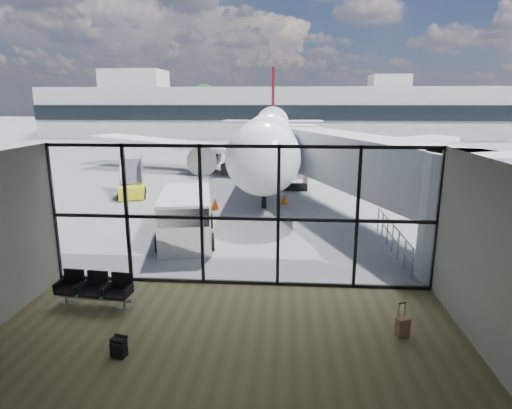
# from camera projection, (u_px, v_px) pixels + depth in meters

# --- Properties ---
(ground) EXTENTS (220.00, 220.00, 0.00)m
(ground) POSITION_uv_depth(u_px,v_px,m) (276.00, 149.00, 52.59)
(ground) COLOR slate
(ground) RESTS_ON ground
(lounge_shell) EXTENTS (12.02, 8.01, 4.51)m
(lounge_shell) POSITION_uv_depth(u_px,v_px,m) (213.00, 260.00, 8.54)
(lounge_shell) COLOR brown
(lounge_shell) RESTS_ON ground
(glass_curtain_wall) EXTENTS (12.10, 0.12, 4.50)m
(glass_curtain_wall) POSITION_uv_depth(u_px,v_px,m) (240.00, 217.00, 13.28)
(glass_curtain_wall) COLOR white
(glass_curtain_wall) RESTS_ON ground
(jet_bridge) EXTENTS (8.00, 16.50, 4.33)m
(jet_bridge) POSITION_uv_depth(u_px,v_px,m) (362.00, 168.00, 19.67)
(jet_bridge) COLOR #A3A6A8
(jet_bridge) RESTS_ON ground
(apron_railing) EXTENTS (0.06, 5.46, 1.11)m
(apron_railing) POSITION_uv_depth(u_px,v_px,m) (393.00, 234.00, 16.63)
(apron_railing) COLOR gray
(apron_railing) RESTS_ON ground
(far_terminal) EXTENTS (80.00, 12.20, 11.00)m
(far_terminal) POSITION_uv_depth(u_px,v_px,m) (276.00, 111.00, 72.94)
(far_terminal) COLOR #A4A39F
(far_terminal) RESTS_ON ground
(tree_0) EXTENTS (4.95, 4.95, 7.12)m
(tree_0) POSITION_uv_depth(u_px,v_px,m) (56.00, 107.00, 85.74)
(tree_0) COLOR #382619
(tree_0) RESTS_ON ground
(tree_1) EXTENTS (5.61, 5.61, 8.07)m
(tree_1) POSITION_uv_depth(u_px,v_px,m) (85.00, 104.00, 85.16)
(tree_1) COLOR #382619
(tree_1) RESTS_ON ground
(tree_2) EXTENTS (6.27, 6.27, 9.03)m
(tree_2) POSITION_uv_depth(u_px,v_px,m) (114.00, 101.00, 84.59)
(tree_2) COLOR #382619
(tree_2) RESTS_ON ground
(tree_3) EXTENTS (4.95, 4.95, 7.12)m
(tree_3) POSITION_uv_depth(u_px,v_px,m) (144.00, 107.00, 84.45)
(tree_3) COLOR #382619
(tree_3) RESTS_ON ground
(tree_4) EXTENTS (5.61, 5.61, 8.07)m
(tree_4) POSITION_uv_depth(u_px,v_px,m) (174.00, 104.00, 83.88)
(tree_4) COLOR #382619
(tree_4) RESTS_ON ground
(tree_5) EXTENTS (6.27, 6.27, 9.03)m
(tree_5) POSITION_uv_depth(u_px,v_px,m) (204.00, 101.00, 83.30)
(tree_5) COLOR #382619
(tree_5) RESTS_ON ground
(seating_row) EXTENTS (2.22, 0.83, 0.98)m
(seating_row) POSITION_uv_depth(u_px,v_px,m) (96.00, 287.00, 12.28)
(seating_row) COLOR gray
(seating_row) RESTS_ON ground
(backpack) EXTENTS (0.38, 0.37, 0.51)m
(backpack) POSITION_uv_depth(u_px,v_px,m) (119.00, 347.00, 9.81)
(backpack) COLOR black
(backpack) RESTS_ON ground
(suitcase) EXTENTS (0.38, 0.33, 0.89)m
(suitcase) POSITION_uv_depth(u_px,v_px,m) (403.00, 327.00, 10.64)
(suitcase) COLOR #8D684E
(suitcase) RESTS_ON ground
(airliner) EXTENTS (32.59, 37.70, 9.71)m
(airliner) POSITION_uv_depth(u_px,v_px,m) (270.00, 134.00, 36.97)
(airliner) COLOR white
(airliner) RESTS_ON ground
(service_van) EXTENTS (2.95, 4.95, 2.02)m
(service_van) POSITION_uv_depth(u_px,v_px,m) (186.00, 217.00, 17.92)
(service_van) COLOR silver
(service_van) RESTS_ON ground
(belt_loader) EXTENTS (1.69, 3.61, 1.60)m
(belt_loader) POSITION_uv_depth(u_px,v_px,m) (233.00, 167.00, 34.96)
(belt_loader) COLOR black
(belt_loader) RESTS_ON ground
(mobile_stairs) EXTENTS (2.26, 3.32, 2.14)m
(mobile_stairs) POSITION_uv_depth(u_px,v_px,m) (132.00, 188.00, 26.41)
(mobile_stairs) COLOR gold
(mobile_stairs) RESTS_ON ground
(traffic_cone_a) EXTENTS (0.45, 0.45, 0.64)m
(traffic_cone_a) POSITION_uv_depth(u_px,v_px,m) (215.00, 204.00, 23.34)
(traffic_cone_a) COLOR #FF520D
(traffic_cone_a) RESTS_ON ground
(traffic_cone_b) EXTENTS (0.44, 0.44, 0.63)m
(traffic_cone_b) POSITION_uv_depth(u_px,v_px,m) (284.00, 199.00, 24.51)
(traffic_cone_b) COLOR #D3580B
(traffic_cone_b) RESTS_ON ground
(traffic_cone_c) EXTENTS (0.40, 0.40, 0.56)m
(traffic_cone_c) POSITION_uv_depth(u_px,v_px,m) (304.00, 181.00, 30.04)
(traffic_cone_c) COLOR #FF660D
(traffic_cone_c) RESTS_ON ground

